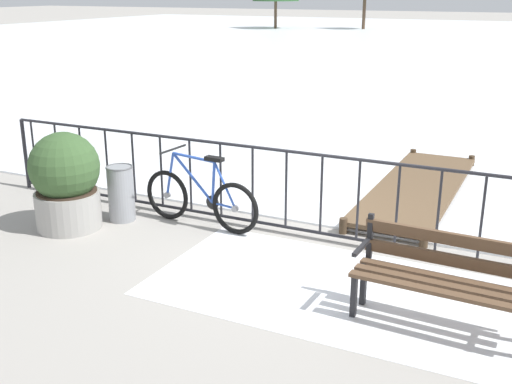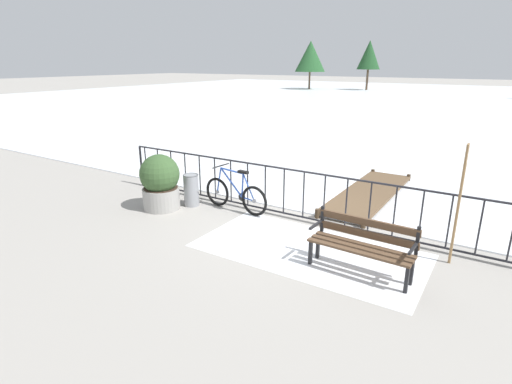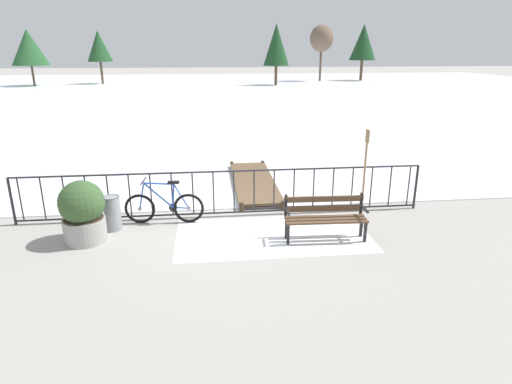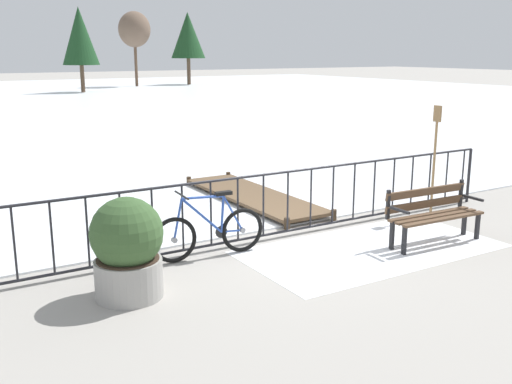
{
  "view_description": "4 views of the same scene",
  "coord_description": "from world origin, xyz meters",
  "px_view_note": "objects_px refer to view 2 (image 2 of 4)",
  "views": [
    {
      "loc": [
        2.62,
        -6.67,
        2.9
      ],
      "look_at": [
        -0.41,
        -0.45,
        0.64
      ],
      "focal_mm": 43.91,
      "sensor_mm": 36.0,
      "label": 1
    },
    {
      "loc": [
        3.59,
        -7.1,
        3.15
      ],
      "look_at": [
        -0.65,
        -0.42,
        0.59
      ],
      "focal_mm": 28.35,
      "sensor_mm": 36.0,
      "label": 2
    },
    {
      "loc": [
        -0.31,
        -9.19,
        3.62
      ],
      "look_at": [
        0.68,
        -0.4,
        0.68
      ],
      "focal_mm": 30.4,
      "sensor_mm": 36.0,
      "label": 3
    },
    {
      "loc": [
        -4.93,
        -7.53,
        2.89
      ],
      "look_at": [
        -0.57,
        -0.34,
        0.89
      ],
      "focal_mm": 41.62,
      "sensor_mm": 36.0,
      "label": 4
    }
  ],
  "objects_px": {
    "planter_with_shrub": "(160,182)",
    "oar_upright": "(460,197)",
    "trash_bin": "(191,190)",
    "bicycle_near_railing": "(235,195)",
    "park_bench": "(363,242)"
  },
  "relations": [
    {
      "from": "bicycle_near_railing",
      "to": "planter_with_shrub",
      "type": "xyz_separation_m",
      "value": [
        -1.47,
        -0.77,
        0.25
      ]
    },
    {
      "from": "bicycle_near_railing",
      "to": "trash_bin",
      "type": "distance_m",
      "value": 1.07
    },
    {
      "from": "bicycle_near_railing",
      "to": "planter_with_shrub",
      "type": "height_order",
      "value": "planter_with_shrub"
    },
    {
      "from": "park_bench",
      "to": "oar_upright",
      "type": "distance_m",
      "value": 1.68
    },
    {
      "from": "planter_with_shrub",
      "to": "oar_upright",
      "type": "relative_size",
      "value": 0.62
    },
    {
      "from": "park_bench",
      "to": "trash_bin",
      "type": "height_order",
      "value": "park_bench"
    },
    {
      "from": "oar_upright",
      "to": "planter_with_shrub",
      "type": "bearing_deg",
      "value": -173.65
    },
    {
      "from": "planter_with_shrub",
      "to": "bicycle_near_railing",
      "type": "bearing_deg",
      "value": 27.72
    },
    {
      "from": "bicycle_near_railing",
      "to": "trash_bin",
      "type": "xyz_separation_m",
      "value": [
        -1.04,
        -0.26,
        0.0
      ]
    },
    {
      "from": "planter_with_shrub",
      "to": "trash_bin",
      "type": "xyz_separation_m",
      "value": [
        0.43,
        0.52,
        -0.25
      ]
    },
    {
      "from": "bicycle_near_railing",
      "to": "trash_bin",
      "type": "height_order",
      "value": "bicycle_near_railing"
    },
    {
      "from": "oar_upright",
      "to": "park_bench",
      "type": "bearing_deg",
      "value": -137.36
    },
    {
      "from": "trash_bin",
      "to": "oar_upright",
      "type": "bearing_deg",
      "value": 1.41
    },
    {
      "from": "bicycle_near_railing",
      "to": "park_bench",
      "type": "distance_m",
      "value": 3.44
    },
    {
      "from": "park_bench",
      "to": "planter_with_shrub",
      "type": "bearing_deg",
      "value": 175.1
    }
  ]
}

